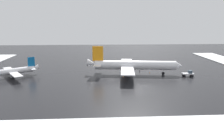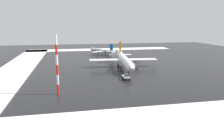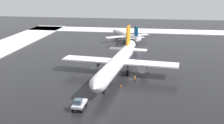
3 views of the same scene
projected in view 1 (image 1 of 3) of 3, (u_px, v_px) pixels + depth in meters
name	position (u px, v px, depth m)	size (l,w,h in m)	color
ground_plane	(111.00, 75.00, 92.10)	(240.00, 240.00, 0.00)	black
airplane_foreground_jet	(133.00, 65.00, 92.61)	(40.52, 33.70, 12.03)	white
airplane_distant_tail	(8.00, 72.00, 87.16)	(22.15, 19.03, 7.50)	white
pushback_tug	(188.00, 73.00, 89.54)	(4.67, 2.43, 2.50)	silver
ground_crew_mid_apron	(140.00, 69.00, 98.58)	(0.36, 0.36, 1.71)	black
ground_crew_by_nose_gear	(125.00, 73.00, 90.75)	(0.36, 0.36, 1.71)	black
traffic_cone_near_nose	(150.00, 72.00, 95.70)	(0.36, 0.36, 0.55)	orange
traffic_cone_mid_line	(121.00, 69.00, 101.55)	(0.36, 0.36, 0.55)	orange
traffic_cone_wingtip_side	(123.00, 76.00, 88.62)	(0.36, 0.36, 0.55)	orange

